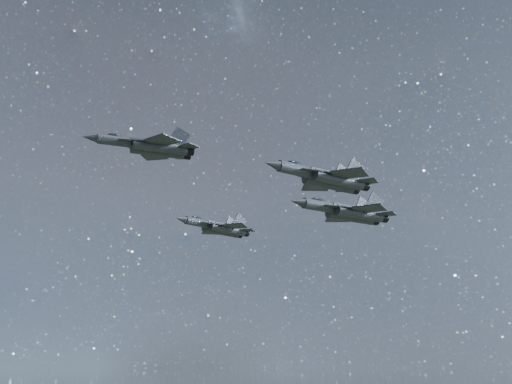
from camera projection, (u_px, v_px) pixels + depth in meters
jet_lead at (150, 147)px, 78.75m from camera, size 15.16×10.42×3.80m
jet_left at (219, 228)px, 104.93m from camera, size 16.06×11.05×4.03m
jet_right at (326, 178)px, 81.52m from camera, size 17.63×12.51×4.48m
jet_slot at (347, 212)px, 92.90m from camera, size 18.45×13.18×4.72m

